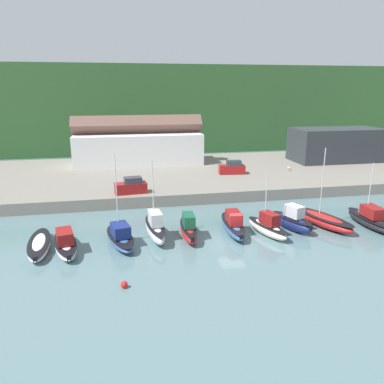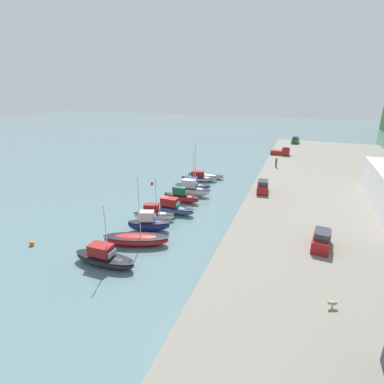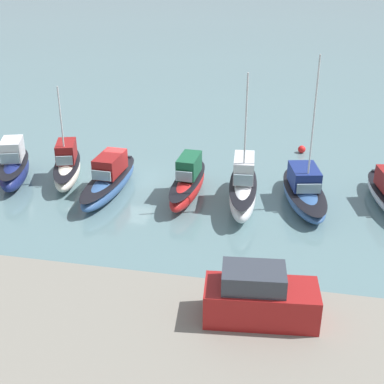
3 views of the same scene
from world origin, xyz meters
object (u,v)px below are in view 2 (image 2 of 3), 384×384
(parked_car_1, at_px, (263,187))
(pickup_truck_0, at_px, (282,152))
(moored_boat_7, at_px, (149,224))
(mooring_buoy_1, at_px, (152,183))
(moored_boat_8, at_px, (136,239))
(dog_on_quay, at_px, (332,303))
(person_on_quay, at_px, (276,162))
(moored_boat_0, at_px, (206,176))
(moored_boat_3, at_px, (191,190))
(moored_boat_4, at_px, (181,196))
(mooring_buoy_0, at_px, (32,243))
(moored_boat_6, at_px, (153,214))
(moored_boat_2, at_px, (192,185))
(parked_car_0, at_px, (321,240))
(moored_boat_1, at_px, (199,178))
(parked_car_2, at_px, (295,140))
(moored_boat_9, at_px, (104,258))
(moored_boat_5, at_px, (171,208))

(parked_car_1, xyz_separation_m, pickup_truck_0, (-31.39, 0.78, -0.10))
(moored_boat_7, xyz_separation_m, mooring_buoy_1, (-18.34, -9.04, -0.78))
(moored_boat_8, xyz_separation_m, dog_on_quay, (5.97, 21.68, 1.28))
(person_on_quay, bearing_deg, pickup_truck_0, 179.07)
(moored_boat_0, distance_m, dog_on_quay, 42.41)
(moored_boat_3, relative_size, parked_car_1, 1.86)
(moored_boat_4, height_order, mooring_buoy_0, moored_boat_4)
(moored_boat_6, bearing_deg, mooring_buoy_1, -168.44)
(moored_boat_0, bearing_deg, mooring_buoy_1, -53.64)
(moored_boat_8, relative_size, parked_car_1, 2.02)
(pickup_truck_0, bearing_deg, moored_boat_4, -19.58)
(moored_boat_0, height_order, moored_boat_2, moored_boat_2)
(moored_boat_0, distance_m, moored_boat_7, 26.21)
(moored_boat_2, height_order, moored_boat_6, moored_boat_2)
(moored_boat_3, height_order, mooring_buoy_1, moored_boat_3)
(moored_boat_6, xyz_separation_m, pickup_truck_0, (-45.02, 14.60, 1.43))
(parked_car_0, relative_size, person_on_quay, 2.05)
(parked_car_1, relative_size, mooring_buoy_1, 7.78)
(moored_boat_1, relative_size, mooring_buoy_1, 13.60)
(moored_boat_4, bearing_deg, mooring_buoy_0, -27.46)
(parked_car_2, bearing_deg, moored_boat_2, -101.53)
(moored_boat_3, relative_size, dog_on_quay, 9.27)
(moored_boat_6, relative_size, pickup_truck_0, 1.35)
(moored_boat_6, xyz_separation_m, person_on_quay, (-31.69, 14.38, 1.71))
(moored_boat_4, distance_m, moored_boat_8, 15.47)
(parked_car_1, bearing_deg, moored_boat_2, 166.98)
(parked_car_0, bearing_deg, moored_boat_0, 136.70)
(moored_boat_1, height_order, moored_boat_3, moored_boat_3)
(moored_boat_8, bearing_deg, parked_car_2, 149.43)
(parked_car_2, bearing_deg, person_on_quay, -87.72)
(moored_boat_6, xyz_separation_m, parked_car_1, (-13.63, 13.82, 1.53))
(moored_boat_3, relative_size, moored_boat_7, 1.37)
(dog_on_quay, bearing_deg, moored_boat_9, 67.45)
(moored_boat_2, height_order, mooring_buoy_0, moored_boat_2)
(moored_boat_1, xyz_separation_m, moored_boat_8, (27.61, 1.26, -0.03))
(moored_boat_4, bearing_deg, person_on_quay, 153.01)
(dog_on_quay, bearing_deg, moored_boat_5, 32.20)
(pickup_truck_0, relative_size, mooring_buoy_0, 8.09)
(moored_boat_5, bearing_deg, moored_boat_4, -172.47)
(dog_on_quay, bearing_deg, moored_boat_0, 11.20)
(moored_boat_9, relative_size, mooring_buoy_1, 13.30)
(moored_boat_2, distance_m, mooring_buoy_1, 8.59)
(moored_boat_4, bearing_deg, pickup_truck_0, 162.47)
(moored_boat_4, bearing_deg, moored_boat_3, 174.82)
(moored_boat_9, bearing_deg, moored_boat_2, 179.84)
(moored_boat_3, relative_size, moored_boat_9, 1.09)
(parked_car_0, bearing_deg, dog_on_quay, -80.43)
(moored_boat_3, xyz_separation_m, moored_boat_4, (3.41, -0.48, -0.16))
(moored_boat_2, xyz_separation_m, moored_boat_6, (15.28, -0.50, 0.13))
(moored_boat_8, bearing_deg, moored_boat_6, 172.39)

